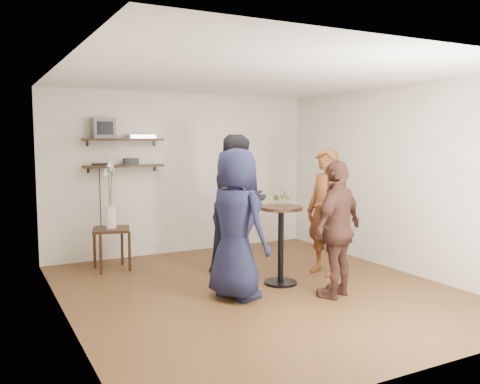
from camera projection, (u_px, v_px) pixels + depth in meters
name	position (u px, v px, depth m)	size (l,w,h in m)	color
room	(259.00, 186.00, 6.12)	(4.58, 5.08, 2.68)	#452716
shelf_upper	(123.00, 140.00, 7.69)	(1.20, 0.25, 0.04)	black
shelf_lower	(124.00, 166.00, 7.73)	(1.20, 0.25, 0.04)	black
crt_monitor	(103.00, 128.00, 7.53)	(0.32, 0.30, 0.30)	#59595B
dvd_deck	(141.00, 136.00, 7.81)	(0.40, 0.24, 0.06)	silver
radio	(131.00, 161.00, 7.78)	(0.22, 0.10, 0.10)	black
power_strip	(102.00, 164.00, 7.62)	(0.30, 0.05, 0.03)	black
side_table	(111.00, 235.00, 7.21)	(0.61, 0.61, 0.60)	black
vase_lilies	(111.00, 206.00, 7.16)	(0.20, 0.20, 1.00)	white
drinks_table	(281.00, 234.00, 6.48)	(0.55, 0.55, 1.01)	black
wine_glass_fl	(279.00, 197.00, 6.38)	(0.06, 0.06, 0.18)	silver
wine_glass_fr	(288.00, 197.00, 6.42)	(0.06, 0.06, 0.19)	silver
wine_glass_bl	(276.00, 196.00, 6.46)	(0.06, 0.06, 0.18)	silver
wine_glass_br	(282.00, 195.00, 6.47)	(0.07, 0.07, 0.20)	silver
person_plaid	(326.00, 212.00, 6.94)	(0.63, 0.41, 1.73)	#A51216
person_dark	(239.00, 204.00, 7.05)	(0.93, 0.73, 1.92)	black
person_navy	(236.00, 224.00, 5.88)	(0.86, 0.56, 1.76)	black
person_brown	(338.00, 229.00, 5.95)	(0.95, 0.39, 1.62)	#40231B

